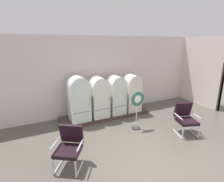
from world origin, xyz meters
TOP-DOWN VIEW (x-y plane):
  - ground at (0.00, 0.00)m, footprint 12.00×10.00m
  - back_wall at (0.00, 3.66)m, footprint 11.76×0.12m
  - side_wall_right at (4.66, 2.48)m, footprint 0.16×2.20m
  - display_plinth at (0.00, 3.02)m, footprint 3.60×0.95m
  - refrigerator_0 at (-1.10, 2.93)m, footprint 0.70×0.72m
  - refrigerator_1 at (-0.33, 2.93)m, footprint 0.65×0.72m
  - refrigerator_2 at (0.41, 2.89)m, footprint 0.61×0.63m
  - refrigerator_3 at (1.14, 2.89)m, footprint 0.63×0.63m
  - armchair_left at (-1.98, 0.71)m, footprint 0.85×0.88m
  - armchair_right at (1.77, 0.65)m, footprint 0.77×0.83m
  - sign_stand at (0.52, 1.60)m, footprint 0.49×0.32m

SIDE VIEW (x-z plane):
  - ground at x=0.00m, z-range -0.05..0.00m
  - display_plinth at x=0.00m, z-range 0.00..0.11m
  - armchair_left at x=-1.98m, z-range 0.05..1.05m
  - armchair_right at x=1.77m, z-range 0.05..1.05m
  - sign_stand at x=0.52m, z-range 0.00..1.32m
  - refrigerator_3 at x=1.14m, z-range 0.16..1.68m
  - refrigerator_2 at x=0.41m, z-range 0.16..1.69m
  - refrigerator_1 at x=-0.33m, z-range 0.16..1.70m
  - refrigerator_0 at x=-1.10m, z-range 0.16..1.79m
  - side_wall_right at x=4.66m, z-range -0.01..3.14m
  - back_wall at x=0.00m, z-range 0.01..3.16m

